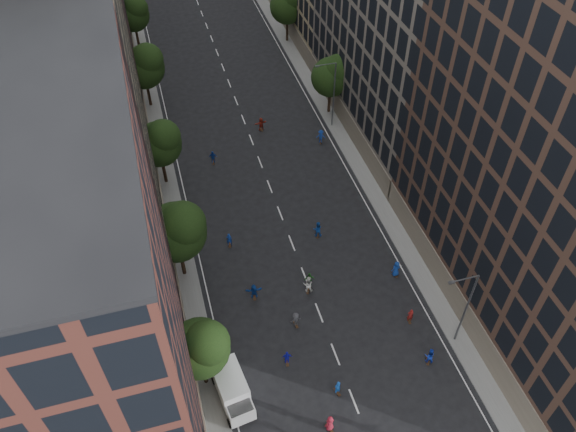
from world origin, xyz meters
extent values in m
plane|color=black|center=(0.00, 40.00, 0.00)|extent=(240.00, 240.00, 0.00)
cube|color=slate|center=(-12.00, 47.50, 0.07)|extent=(4.00, 105.00, 0.15)
cube|color=slate|center=(12.00, 47.50, 0.07)|extent=(4.00, 105.00, 0.15)
cube|color=#53271F|center=(-19.00, 11.00, 15.00)|extent=(14.00, 22.00, 30.00)
cube|color=#968462|center=(-19.00, 35.00, 17.00)|extent=(14.00, 26.00, 34.00)
cube|color=#53271F|center=(-19.00, 58.00, 14.00)|extent=(14.00, 20.00, 28.00)
cylinder|color=black|center=(-11.20, 14.00, 1.85)|extent=(0.36, 0.36, 3.70)
sphere|color=black|center=(-11.20, 14.00, 5.21)|extent=(4.80, 4.80, 4.80)
sphere|color=black|center=(-10.60, 13.52, 6.41)|extent=(3.60, 3.60, 3.60)
cylinder|color=black|center=(-11.20, 26.00, 2.11)|extent=(0.36, 0.36, 4.22)
sphere|color=black|center=(-11.20, 26.00, 5.95)|extent=(5.60, 5.60, 5.60)
sphere|color=black|center=(-10.50, 25.44, 7.35)|extent=(4.20, 4.20, 4.20)
cylinder|color=black|center=(-11.20, 40.00, 1.94)|extent=(0.36, 0.36, 3.87)
sphere|color=black|center=(-11.20, 40.00, 5.46)|extent=(5.00, 5.00, 5.00)
sphere|color=black|center=(-10.57, 39.50, 6.71)|extent=(3.75, 3.75, 3.75)
cylinder|color=black|center=(-11.20, 56.00, 2.02)|extent=(0.36, 0.36, 4.05)
sphere|color=black|center=(-11.20, 56.00, 5.70)|extent=(5.40, 5.40, 5.40)
sphere|color=black|center=(-10.52, 55.46, 7.05)|extent=(4.05, 4.05, 4.05)
cylinder|color=black|center=(-11.20, 72.00, 1.89)|extent=(0.36, 0.36, 3.78)
sphere|color=black|center=(-11.20, 72.00, 5.33)|extent=(4.80, 4.80, 4.80)
sphere|color=black|center=(-10.60, 71.52, 6.53)|extent=(3.60, 3.60, 3.60)
cylinder|color=black|center=(11.20, 48.00, 1.87)|extent=(0.36, 0.36, 3.74)
sphere|color=black|center=(11.20, 48.00, 5.27)|extent=(5.00, 5.00, 5.00)
sphere|color=black|center=(11.82, 47.50, 6.52)|extent=(3.75, 3.75, 3.75)
cylinder|color=black|center=(11.20, 68.00, 1.98)|extent=(0.36, 0.36, 3.96)
sphere|color=black|center=(11.20, 68.00, 5.58)|extent=(5.20, 5.20, 5.20)
cylinder|color=#595B60|center=(10.60, 12.00, 4.50)|extent=(0.18, 0.18, 9.00)
cylinder|color=#595B60|center=(9.40, 12.00, 9.00)|extent=(2.40, 0.12, 0.12)
cube|color=#595B60|center=(8.30, 12.00, 8.95)|extent=(0.50, 0.22, 0.15)
cylinder|color=#595B60|center=(10.60, 45.00, 4.50)|extent=(0.18, 0.18, 9.00)
cylinder|color=#595B60|center=(9.40, 45.00, 9.00)|extent=(2.40, 0.12, 0.12)
cube|color=#595B60|center=(8.30, 45.00, 8.95)|extent=(0.50, 0.22, 0.15)
cube|color=silver|center=(-9.38, 12.48, 1.50)|extent=(2.64, 3.97, 2.27)
cube|color=silver|center=(-9.08, 10.23, 1.08)|extent=(2.27, 1.91, 1.45)
cube|color=black|center=(-9.08, 10.23, 1.76)|extent=(2.02, 1.58, 0.10)
cylinder|color=black|center=(-10.06, 9.79, 0.39)|extent=(0.36, 0.81, 0.78)
cylinder|color=black|center=(-8.02, 10.06, 0.39)|extent=(0.36, 0.81, 0.78)
cylinder|color=black|center=(-10.60, 13.78, 0.39)|extent=(0.36, 0.81, 0.78)
cylinder|color=black|center=(-8.55, 14.05, 0.39)|extent=(0.36, 0.81, 0.78)
imported|color=blue|center=(-1.04, 10.13, 0.79)|extent=(0.66, 0.52, 1.58)
imported|color=#1733BB|center=(7.38, 10.69, 0.86)|extent=(1.03, 0.94, 1.72)
imported|color=#1719BD|center=(-4.23, 13.90, 0.76)|extent=(0.94, 0.51, 1.51)
imported|color=#AE1D31|center=(-2.64, 7.43, 0.85)|extent=(0.96, 0.76, 1.70)
imported|color=maroon|center=(7.59, 14.95, 0.78)|extent=(0.63, 0.47, 1.57)
imported|color=white|center=(-0.26, 20.69, 0.96)|extent=(1.14, 1.03, 1.93)
imported|color=#3D3C41|center=(-2.45, 17.35, 0.79)|extent=(1.08, 0.71, 1.57)
imported|color=#1E631D|center=(0.06, 21.25, 0.87)|extent=(1.06, 0.53, 1.74)
imported|color=navy|center=(-5.31, 21.39, 0.84)|extent=(1.60, 0.66, 1.68)
imported|color=navy|center=(8.50, 20.19, 0.90)|extent=(0.94, 0.68, 1.80)
imported|color=navy|center=(-6.20, 28.48, 0.80)|extent=(0.65, 0.50, 1.60)
imported|color=#1443A3|center=(2.83, 27.25, 0.94)|extent=(1.07, 0.93, 1.87)
imported|color=#123599|center=(8.13, 42.13, 0.88)|extent=(1.30, 1.04, 1.75)
imported|color=#143BA3|center=(-5.34, 41.87, 0.82)|extent=(1.03, 0.62, 1.64)
imported|color=#A92B1C|center=(1.69, 46.65, 0.87)|extent=(1.67, 0.76, 1.74)
camera|label=1|loc=(-11.03, -10.07, 42.88)|focal=35.00mm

